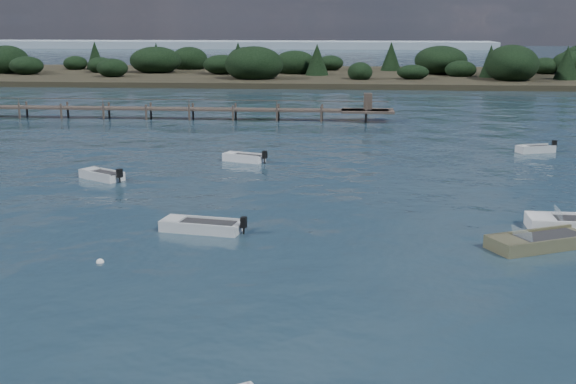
# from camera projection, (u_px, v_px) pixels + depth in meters

# --- Properties ---
(ground) EXTENTS (400.00, 400.00, 0.00)m
(ground) POSITION_uv_depth(u_px,v_px,m) (330.00, 106.00, 81.27)
(ground) COLOR #162733
(ground) RESTS_ON ground
(tender_far_grey) EXTENTS (3.18, 2.59, 1.06)m
(tender_far_grey) POSITION_uv_depth(u_px,v_px,m) (102.00, 177.00, 44.10)
(tender_far_grey) COLOR #B4BABC
(tender_far_grey) RESTS_ON ground
(tender_far_white) EXTENTS (3.21, 2.05, 1.08)m
(tender_far_white) POSITION_uv_depth(u_px,v_px,m) (244.00, 159.00, 49.66)
(tender_far_white) COLOR silver
(tender_far_white) RESTS_ON ground
(tender_far_grey_b) EXTENTS (3.12, 1.97, 1.05)m
(tender_far_grey_b) POSITION_uv_depth(u_px,v_px,m) (535.00, 150.00, 53.04)
(tender_far_grey_b) COLOR #B4BABC
(tender_far_grey_b) RESTS_ON ground
(dinghy_mid_white_a) EXTENTS (4.93, 3.60, 1.17)m
(dinghy_mid_white_a) POSITION_uv_depth(u_px,v_px,m) (540.00, 244.00, 30.89)
(dinghy_mid_white_a) COLOR #646143
(dinghy_mid_white_a) RESTS_ON ground
(dinghy_mid_grey) EXTENTS (4.10, 2.01, 1.02)m
(dinghy_mid_grey) POSITION_uv_depth(u_px,v_px,m) (201.00, 228.00, 33.29)
(dinghy_mid_grey) COLOR #B4BABC
(dinghy_mid_grey) RESTS_ON ground
(buoy_c) EXTENTS (0.32, 0.32, 0.32)m
(buoy_c) POSITION_uv_depth(u_px,v_px,m) (100.00, 262.00, 28.96)
(buoy_c) COLOR white
(buoy_c) RESTS_ON ground
(jetty) EXTENTS (64.50, 3.20, 3.40)m
(jetty) POSITION_uv_depth(u_px,v_px,m) (106.00, 108.00, 71.24)
(jetty) COLOR #453B33
(jetty) RESTS_ON ground
(far_headland) EXTENTS (190.00, 40.00, 5.80)m
(far_headland) POSITION_uv_depth(u_px,v_px,m) (491.00, 67.00, 117.47)
(far_headland) COLOR black
(far_headland) RESTS_ON ground
(distant_haze) EXTENTS (280.00, 20.00, 2.40)m
(distant_haze) POSITION_uv_depth(u_px,v_px,m) (88.00, 48.00, 253.56)
(distant_haze) COLOR #8899A8
(distant_haze) RESTS_ON ground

